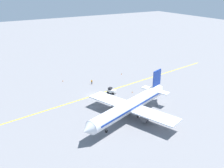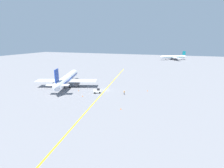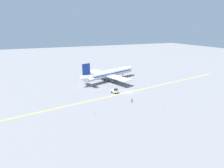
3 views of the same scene
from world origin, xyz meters
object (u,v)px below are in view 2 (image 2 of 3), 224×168
at_px(ground_crew_worker, 124,92).
at_px(baggage_tug_white, 97,91).
at_px(airplane_at_gate, 67,79).
at_px(traffic_cone_mid_apron, 121,109).
at_px(traffic_cone_far_edge, 79,90).
at_px(traffic_cone_near_nose, 147,90).
at_px(airplane_distant_taxiing, 174,57).
at_px(traffic_cone_by_wingtip, 83,96).

bearing_deg(ground_crew_worker, baggage_tug_white, -170.92).
distance_m(airplane_at_gate, baggage_tug_white, 18.51).
bearing_deg(traffic_cone_mid_apron, traffic_cone_far_edge, 149.30).
relative_size(traffic_cone_near_nose, traffic_cone_mid_apron, 1.00).
bearing_deg(airplane_distant_taxiing, ground_crew_worker, -96.81).
xyz_separation_m(airplane_at_gate, airplane_distant_taxiing, (45.69, 138.16, -0.37)).
bearing_deg(airplane_at_gate, traffic_cone_near_nose, 8.29).
bearing_deg(baggage_tug_white, traffic_cone_far_edge, 178.89).
bearing_deg(traffic_cone_far_edge, traffic_cone_near_nose, 19.31).
distance_m(ground_crew_worker, traffic_cone_near_nose, 11.59).
relative_size(airplane_at_gate, ground_crew_worker, 20.58).
bearing_deg(baggage_tug_white, traffic_cone_by_wingtip, -118.15).
distance_m(airplane_distant_taxiing, traffic_cone_by_wingtip, 152.41).
distance_m(traffic_cone_by_wingtip, traffic_cone_far_edge, 8.48).
height_order(airplane_at_gate, traffic_cone_by_wingtip, airplane_at_gate).
bearing_deg(ground_crew_worker, traffic_cone_near_nose, 45.38).
distance_m(ground_crew_worker, traffic_cone_by_wingtip, 16.64).
distance_m(airplane_at_gate, airplane_distant_taxiing, 145.52).
distance_m(airplane_at_gate, ground_crew_worker, 29.11).
height_order(airplane_distant_taxiing, traffic_cone_far_edge, airplane_distant_taxiing).
bearing_deg(traffic_cone_by_wingtip, traffic_cone_mid_apron, -22.35).
relative_size(ground_crew_worker, traffic_cone_near_nose, 3.05).
bearing_deg(ground_crew_worker, traffic_cone_mid_apron, -77.92).
height_order(airplane_distant_taxiing, baggage_tug_white, airplane_distant_taxiing).
xyz_separation_m(traffic_cone_near_nose, traffic_cone_far_edge, (-28.11, -9.85, 0.00)).
height_order(airplane_at_gate, traffic_cone_near_nose, airplane_at_gate).
distance_m(baggage_tug_white, ground_crew_worker, 11.28).
bearing_deg(ground_crew_worker, traffic_cone_by_wingtip, -150.84).
height_order(baggage_tug_white, ground_crew_worker, baggage_tug_white).
relative_size(baggage_tug_white, traffic_cone_far_edge, 6.09).
bearing_deg(traffic_cone_mid_apron, traffic_cone_by_wingtip, 157.65).
xyz_separation_m(airplane_distant_taxiing, traffic_cone_mid_apron, (-13.55, -156.44, -3.06)).
bearing_deg(traffic_cone_mid_apron, baggage_tug_white, 136.61).
xyz_separation_m(baggage_tug_white, traffic_cone_by_wingtip, (-3.38, -6.32, -0.63)).
relative_size(baggage_tug_white, traffic_cone_mid_apron, 6.09).
relative_size(traffic_cone_near_nose, traffic_cone_by_wingtip, 1.00).
relative_size(traffic_cone_mid_apron, traffic_cone_by_wingtip, 1.00).
bearing_deg(traffic_cone_near_nose, baggage_tug_white, -152.52).
height_order(traffic_cone_mid_apron, traffic_cone_by_wingtip, same).
distance_m(traffic_cone_near_nose, traffic_cone_by_wingtip, 27.93).
distance_m(airplane_at_gate, traffic_cone_by_wingtip, 18.35).
xyz_separation_m(ground_crew_worker, traffic_cone_near_nose, (8.13, 8.24, -0.63)).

